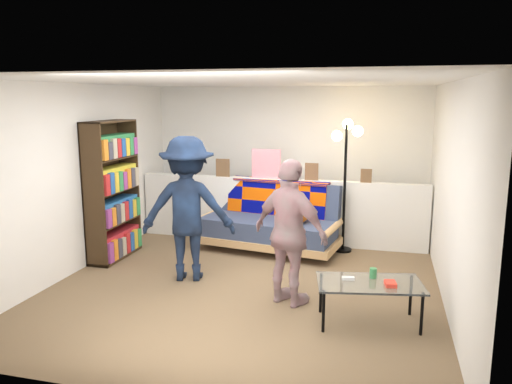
{
  "coord_description": "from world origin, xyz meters",
  "views": [
    {
      "loc": [
        1.56,
        -5.57,
        2.22
      ],
      "look_at": [
        0.0,
        0.4,
        1.05
      ],
      "focal_mm": 35.0,
      "sensor_mm": 36.0,
      "label": 1
    }
  ],
  "objects_px": {
    "futon_sofa": "(271,222)",
    "coffee_table": "(370,285)",
    "bookshelf": "(112,195)",
    "person_right": "(290,233)",
    "person_left": "(188,209)",
    "floor_lamp": "(346,159)"
  },
  "relations": [
    {
      "from": "futon_sofa",
      "to": "coffee_table",
      "type": "relative_size",
      "value": 1.96
    },
    {
      "from": "bookshelf",
      "to": "floor_lamp",
      "type": "height_order",
      "value": "floor_lamp"
    },
    {
      "from": "person_left",
      "to": "person_right",
      "type": "relative_size",
      "value": 1.11
    },
    {
      "from": "futon_sofa",
      "to": "person_right",
      "type": "distance_m",
      "value": 2.05
    },
    {
      "from": "person_right",
      "to": "floor_lamp",
      "type": "bearing_deg",
      "value": -73.39
    },
    {
      "from": "bookshelf",
      "to": "person_left",
      "type": "xyz_separation_m",
      "value": [
        1.33,
        -0.52,
        -0.01
      ]
    },
    {
      "from": "coffee_table",
      "to": "person_right",
      "type": "xyz_separation_m",
      "value": [
        -0.86,
        0.28,
        0.4
      ]
    },
    {
      "from": "futon_sofa",
      "to": "coffee_table",
      "type": "xyz_separation_m",
      "value": [
        1.51,
        -2.19,
        -0.01
      ]
    },
    {
      "from": "bookshelf",
      "to": "coffee_table",
      "type": "xyz_separation_m",
      "value": [
        3.56,
        -1.26,
        -0.49
      ]
    },
    {
      "from": "floor_lamp",
      "to": "person_left",
      "type": "relative_size",
      "value": 1.09
    },
    {
      "from": "futon_sofa",
      "to": "floor_lamp",
      "type": "xyz_separation_m",
      "value": [
        1.05,
        0.2,
        0.95
      ]
    },
    {
      "from": "bookshelf",
      "to": "coffee_table",
      "type": "height_order",
      "value": "bookshelf"
    },
    {
      "from": "coffee_table",
      "to": "person_right",
      "type": "relative_size",
      "value": 0.7
    },
    {
      "from": "bookshelf",
      "to": "person_right",
      "type": "height_order",
      "value": "bookshelf"
    },
    {
      "from": "coffee_table",
      "to": "bookshelf",
      "type": "bearing_deg",
      "value": 160.54
    },
    {
      "from": "bookshelf",
      "to": "person_right",
      "type": "xyz_separation_m",
      "value": [
        2.69,
        -0.98,
        -0.1
      ]
    },
    {
      "from": "person_left",
      "to": "coffee_table",
      "type": "bearing_deg",
      "value": 147.88
    },
    {
      "from": "bookshelf",
      "to": "futon_sofa",
      "type": "bearing_deg",
      "value": 24.46
    },
    {
      "from": "bookshelf",
      "to": "coffee_table",
      "type": "bearing_deg",
      "value": -19.46
    },
    {
      "from": "futon_sofa",
      "to": "bookshelf",
      "type": "relative_size",
      "value": 1.14
    },
    {
      "from": "futon_sofa",
      "to": "coffee_table",
      "type": "height_order",
      "value": "futon_sofa"
    },
    {
      "from": "person_left",
      "to": "person_right",
      "type": "distance_m",
      "value": 1.44
    }
  ]
}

